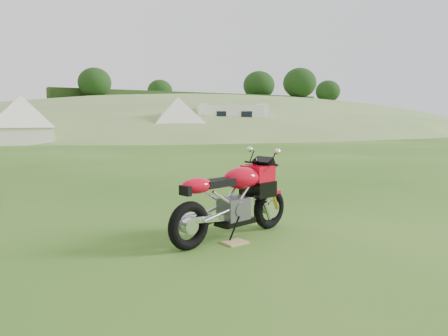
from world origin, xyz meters
TOP-DOWN VIEW (x-y plane):
  - ground at (0.00, 0.00)m, footprint 120.00×120.00m
  - hillside at (24.00, 40.00)m, footprint 80.00×64.00m
  - hedgerow at (24.00, 40.00)m, footprint 36.00×1.20m
  - sport_motorcycle at (-1.19, -0.97)m, footprint 1.85×0.73m
  - plywood_board at (-1.29, -1.17)m, footprint 0.27×0.22m
  - tent_left at (0.16, 20.24)m, footprint 3.56×3.56m
  - tent_right at (8.82, 18.78)m, footprint 3.98×3.98m
  - caravan at (12.77, 18.52)m, footprint 5.30×3.98m

SIDE VIEW (x-z plane):
  - ground at x=0.00m, z-range 0.00..0.00m
  - hillside at x=24.00m, z-range -4.00..4.00m
  - hedgerow at x=24.00m, z-range -4.30..4.30m
  - plywood_board at x=-1.29m, z-range 0.00..0.02m
  - sport_motorcycle at x=-1.19m, z-range 0.00..1.08m
  - caravan at x=12.77m, z-range 0.00..2.26m
  - tent_left at x=0.16m, z-range 0.00..2.61m
  - tent_right at x=8.82m, z-range 0.00..2.65m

